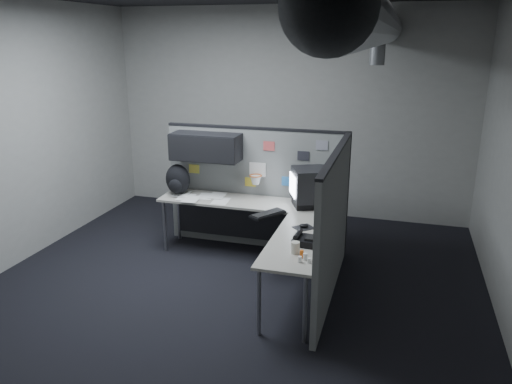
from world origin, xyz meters
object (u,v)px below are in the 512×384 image
(monitor, at_px, (310,187))
(keyboard, at_px, (268,214))
(phone, at_px, (304,240))
(desk, at_px, (260,219))
(backpack, at_px, (178,180))

(monitor, relative_size, keyboard, 1.19)
(phone, bearing_deg, monitor, 112.26)
(desk, bearing_deg, backpack, 166.60)
(phone, bearing_deg, keyboard, 143.57)
(monitor, bearing_deg, phone, -60.53)
(keyboard, distance_m, backpack, 1.45)
(monitor, height_order, backpack, monitor)
(keyboard, bearing_deg, desk, 118.20)
(backpack, bearing_deg, phone, -20.76)
(desk, distance_m, keyboard, 0.26)
(desk, relative_size, phone, 8.88)
(monitor, height_order, keyboard, monitor)
(keyboard, xyz_separation_m, phone, (0.57, -0.70, 0.02))
(keyboard, xyz_separation_m, backpack, (-1.36, 0.46, 0.18))
(keyboard, distance_m, phone, 0.90)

